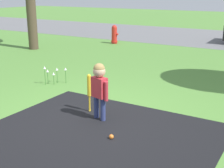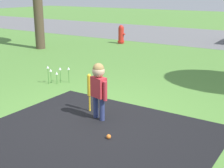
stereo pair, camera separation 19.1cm
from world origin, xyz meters
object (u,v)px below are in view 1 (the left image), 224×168
(baseball_bat, at_px, (89,87))
(fire_hydrant, at_px, (114,34))
(child, at_px, (99,84))
(sports_ball, at_px, (111,137))

(baseball_bat, distance_m, fire_hydrant, 7.55)
(child, bearing_deg, fire_hydrant, 134.29)
(baseball_bat, xyz_separation_m, sports_ball, (0.90, -0.72, -0.42))
(child, height_order, baseball_bat, child)
(child, xyz_separation_m, baseball_bat, (-0.35, 0.20, -0.18))
(baseball_bat, height_order, sports_ball, baseball_bat)
(sports_ball, relative_size, fire_hydrant, 0.09)
(child, distance_m, sports_ball, 0.97)
(fire_hydrant, bearing_deg, child, -61.01)
(child, distance_m, fire_hydrant, 7.89)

